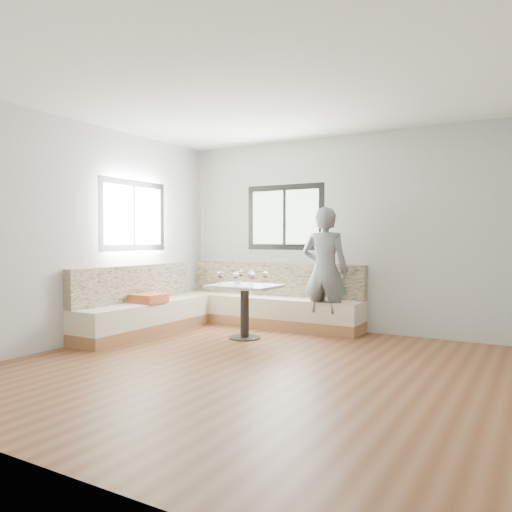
{
  "coord_description": "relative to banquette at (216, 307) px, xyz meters",
  "views": [
    {
      "loc": [
        2.56,
        -4.33,
        1.32
      ],
      "look_at": [
        -0.76,
        1.37,
        1.09
      ],
      "focal_mm": 35.0,
      "sensor_mm": 36.0,
      "label": 1
    }
  ],
  "objects": [
    {
      "name": "room",
      "position": [
        1.51,
        -1.55,
        1.08
      ],
      "size": [
        5.01,
        5.01,
        2.81
      ],
      "color": "brown",
      "rests_on": "ground"
    },
    {
      "name": "banquette",
      "position": [
        0.0,
        0.0,
        0.0
      ],
      "size": [
        2.9,
        2.8,
        0.95
      ],
      "color": "#9C6A42",
      "rests_on": "ground"
    },
    {
      "name": "table",
      "position": [
        0.71,
        -0.36,
        0.2
      ],
      "size": [
        0.87,
        0.68,
        0.71
      ],
      "rotation": [
        0.0,
        0.0,
        0.01
      ],
      "color": "black",
      "rests_on": "ground"
    },
    {
      "name": "person",
      "position": [
        1.52,
        0.45,
        0.55
      ],
      "size": [
        0.68,
        0.48,
        1.76
      ],
      "primitive_type": "imported",
      "rotation": [
        0.0,
        0.0,
        3.24
      ],
      "color": "slate",
      "rests_on": "ground"
    },
    {
      "name": "olive_ramekin",
      "position": [
        0.56,
        -0.3,
        0.4
      ],
      "size": [
        0.1,
        0.1,
        0.04
      ],
      "color": "white",
      "rests_on": "table"
    },
    {
      "name": "wine_glass_a",
      "position": [
        0.42,
        -0.5,
        0.51
      ],
      "size": [
        0.08,
        0.08,
        0.19
      ],
      "color": "white",
      "rests_on": "table"
    },
    {
      "name": "wine_glass_b",
      "position": [
        0.69,
        -0.54,
        0.51
      ],
      "size": [
        0.08,
        0.08,
        0.19
      ],
      "color": "white",
      "rests_on": "table"
    },
    {
      "name": "wine_glass_c",
      "position": [
        0.91,
        -0.49,
        0.51
      ],
      "size": [
        0.08,
        0.08,
        0.19
      ],
      "color": "white",
      "rests_on": "table"
    },
    {
      "name": "wine_glass_d",
      "position": [
        0.73,
        -0.23,
        0.51
      ],
      "size": [
        0.08,
        0.08,
        0.19
      ],
      "color": "white",
      "rests_on": "table"
    },
    {
      "name": "wine_glass_e",
      "position": [
        0.98,
        -0.28,
        0.51
      ],
      "size": [
        0.08,
        0.08,
        0.19
      ],
      "color": "white",
      "rests_on": "table"
    },
    {
      "name": "wine_glass_f",
      "position": [
        0.54,
        -0.18,
        0.51
      ],
      "size": [
        0.08,
        0.08,
        0.19
      ],
      "color": "white",
      "rests_on": "table"
    }
  ]
}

